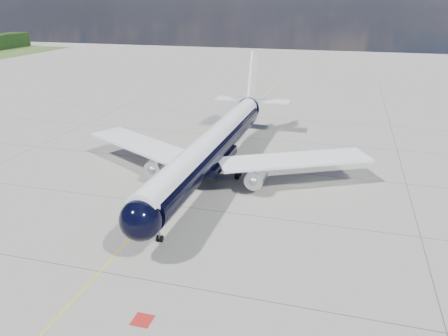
{
  "coord_description": "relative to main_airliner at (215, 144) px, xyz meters",
  "views": [
    {
      "loc": [
        20.69,
        -35.24,
        24.04
      ],
      "look_at": [
        6.79,
        14.17,
        4.0
      ],
      "focal_mm": 35.0,
      "sensor_mm": 36.0,
      "label": 1
    }
  ],
  "objects": [
    {
      "name": "main_airliner",
      "position": [
        0.0,
        0.0,
        0.0
      ],
      "size": [
        43.52,
        52.86,
        15.3
      ],
      "rotation": [
        0.0,
        0.0,
        -0.01
      ],
      "color": "black",
      "rests_on": "ground"
    },
    {
      "name": "red_marking",
      "position": [
        3.26,
        -30.84,
        -4.74
      ],
      "size": [
        1.6,
        1.6,
        0.01
      ],
      "primitive_type": "cube",
      "color": "maroon",
      "rests_on": "ground"
    },
    {
      "name": "ground",
      "position": [
        -3.54,
        9.16,
        -4.75
      ],
      "size": [
        320.0,
        320.0,
        0.0
      ],
      "primitive_type": "plane",
      "color": "gray",
      "rests_on": "ground"
    },
    {
      "name": "taxiway_centerline",
      "position": [
        -3.54,
        4.16,
        -4.74
      ],
      "size": [
        0.16,
        160.0,
        0.01
      ],
      "primitive_type": "cube",
      "color": "yellow",
      "rests_on": "ground"
    }
  ]
}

